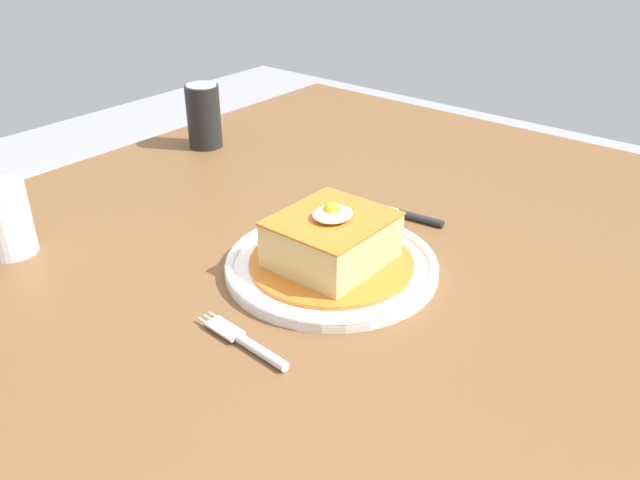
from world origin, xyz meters
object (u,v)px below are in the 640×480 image
Objects in this scene: fork at (250,344)px; soda_can at (204,116)px; drinking_glass at (7,224)px; main_plate at (331,265)px; knife at (407,215)px.

soda_can reaches higher than fork.
soda_can reaches higher than drinking_glass.
drinking_glass is at bearing -166.90° from soda_can.
drinking_glass is (-0.05, 0.42, 0.04)m from fork.
main_plate is 0.46m from drinking_glass.
fork is 0.67m from soda_can.
knife is 0.49m from soda_can.
main_plate is 1.74× the size of knife.
knife is at bearing -40.32° from drinking_glass.
main_plate is 2.75× the size of drinking_glass.
drinking_glass is (-0.46, -0.11, -0.02)m from soda_can.
knife is at bearing 5.91° from fork.
main_plate is 0.20m from knife.
drinking_glass reaches higher than main_plate.
soda_can is at bearing 66.04° from main_plate.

